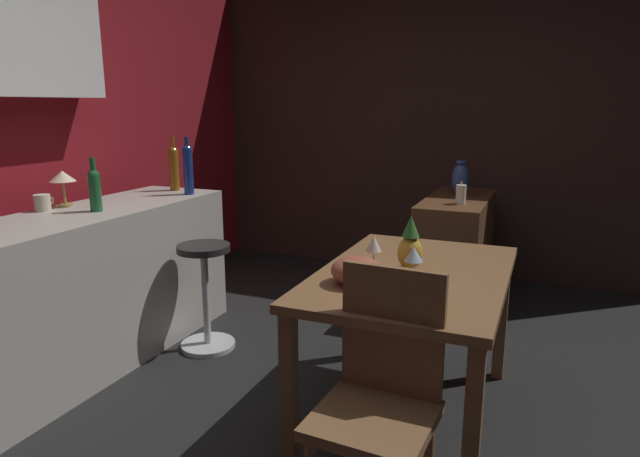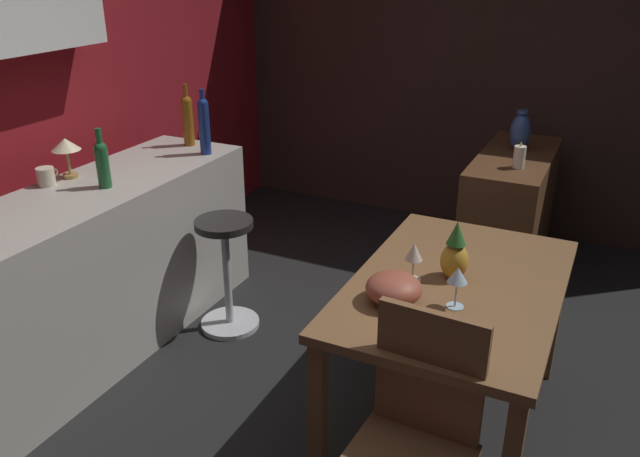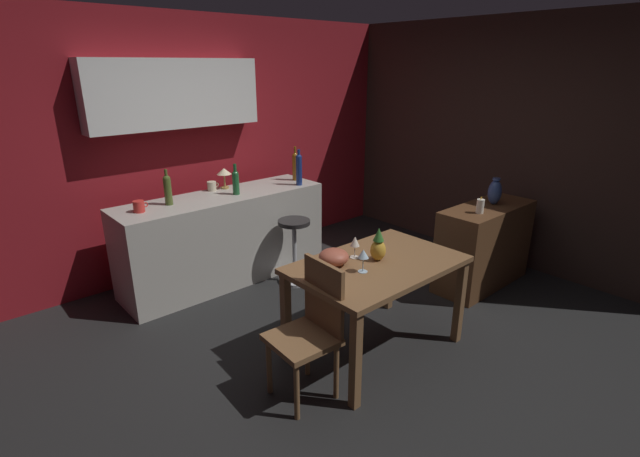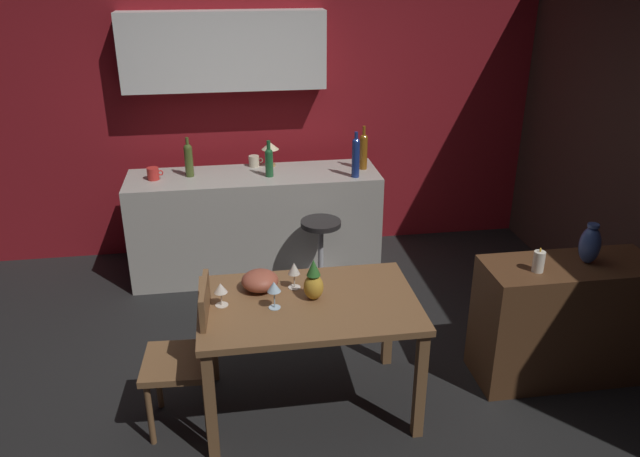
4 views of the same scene
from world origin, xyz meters
TOP-DOWN VIEW (x-y plane):
  - ground_plane at (0.00, 0.00)m, footprint 9.00×9.00m
  - wall_kitchen_back at (-0.06, 2.08)m, footprint 5.20×0.33m
  - wall_side_right at (2.55, 0.30)m, footprint 0.10×4.40m
  - dining_table at (0.09, -0.36)m, footprint 1.27×0.82m
  - kitchen_counter at (-0.12, 1.51)m, footprint 2.10×0.60m
  - sideboard_cabinet at (1.76, -0.29)m, footprint 1.10×0.44m
  - chair_near_window at (-0.61, -0.41)m, footprint 0.42×0.42m
  - bar_stool at (0.37, 0.99)m, footprint 0.34×0.34m
  - wine_glass_left at (-0.11, -0.40)m, footprint 0.08×0.08m
  - wine_glass_right at (0.03, -0.18)m, footprint 0.07×0.07m
  - wine_glass_center at (-0.41, -0.33)m, footprint 0.08×0.08m
  - pineapple_centerpiece at (0.12, -0.33)m, footprint 0.12×0.12m
  - fruit_bowl at (-0.18, -0.17)m, footprint 0.22×0.22m
  - wine_bottle_green at (0.01, 1.44)m, footprint 0.07×0.07m
  - wine_bottle_cobalt at (0.71, 1.32)m, footprint 0.06×0.06m
  - wine_bottle_amber at (0.82, 1.52)m, footprint 0.07×0.07m
  - wine_bottle_olive at (-0.64, 1.55)m, footprint 0.07×0.07m
  - cup_red at (-0.93, 1.51)m, footprint 0.13×0.10m
  - cup_cream at (-0.10, 1.73)m, footprint 0.12×0.09m
  - counter_lamp at (0.04, 1.71)m, footprint 0.15×0.15m
  - pillar_candle_tall at (1.50, -0.35)m, footprint 0.07×0.07m
  - vase_ceramic_blue at (1.86, -0.29)m, footprint 0.13×0.13m

SIDE VIEW (x-z plane):
  - ground_plane at x=0.00m, z-range 0.00..0.00m
  - bar_stool at x=0.37m, z-range 0.02..0.69m
  - sideboard_cabinet at x=1.76m, z-range 0.00..0.82m
  - kitchen_counter at x=-0.12m, z-range 0.00..0.90m
  - chair_near_window at x=-0.61m, z-range 0.03..0.97m
  - dining_table at x=0.09m, z-range 0.28..1.02m
  - fruit_bowl at x=-0.18m, z-range 0.74..0.86m
  - wine_glass_center at x=-0.41m, z-range 0.78..0.92m
  - pineapple_centerpiece at x=0.12m, z-range 0.72..0.97m
  - wine_glass_right at x=0.03m, z-range 0.78..0.95m
  - wine_glass_left at x=-0.11m, z-range 0.79..0.95m
  - pillar_candle_tall at x=1.50m, z-range 0.81..0.96m
  - vase_ceramic_blue at x=1.86m, z-range 0.81..1.08m
  - cup_cream at x=-0.10m, z-range 0.90..0.99m
  - cup_red at x=-0.93m, z-range 0.90..1.00m
  - wine_bottle_green at x=0.01m, z-range 0.88..1.19m
  - wine_bottle_olive at x=-0.64m, z-range 0.89..1.22m
  - counter_lamp at x=0.04m, z-range 0.96..1.17m
  - wine_bottle_amber at x=0.82m, z-range 0.88..1.25m
  - wine_bottle_cobalt at x=0.71m, z-range 0.89..1.27m
  - wall_side_right at x=2.55m, z-range 0.00..2.60m
  - wall_kitchen_back at x=-0.06m, z-range 0.11..2.71m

